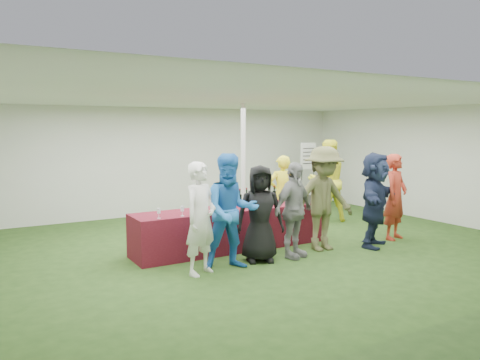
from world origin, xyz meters
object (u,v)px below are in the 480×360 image
customer_5 (375,200)px  wine_list_sign (308,161)px  staff_pourer (282,193)px  customer_1 (231,212)px  staff_back (327,181)px  dump_bucket (306,198)px  customer_0 (201,218)px  customer_2 (260,214)px  customer_3 (294,210)px  customer_6 (395,197)px  serving_table (230,228)px  customer_4 (324,199)px

customer_5 → wine_list_sign: bearing=37.3°
staff_pourer → customer_1: customer_1 is taller
staff_back → dump_bucket: bearing=53.5°
customer_0 → customer_5: 3.48m
staff_pourer → customer_5: (0.73, -1.93, 0.07)m
customer_0 → customer_2: (1.13, 0.13, -0.05)m
customer_1 → customer_3: (1.21, 0.02, -0.09)m
customer_3 → customer_6: customer_6 is taller
staff_pourer → customer_1: (-2.23, -1.80, 0.09)m
customer_0 → customer_2: 1.14m
serving_table → customer_3: bearing=-58.1°
dump_bucket → customer_3: customer_3 is taller
customer_2 → customer_5: customer_5 is taller
staff_pourer → staff_back: 1.57m
serving_table → dump_bucket: dump_bucket is taller
dump_bucket → staff_pourer: 0.98m
staff_pourer → customer_6: 2.29m
customer_3 → serving_table: bearing=104.3°
dump_bucket → customer_3: 1.22m
customer_0 → customer_5: bearing=-26.7°
serving_table → customer_3: (0.64, -1.03, 0.44)m
wine_list_sign → dump_bucket: bearing=-128.9°
serving_table → wine_list_sign: wine_list_sign is taller
dump_bucket → staff_back: size_ratio=0.14×
customer_2 → customer_3: bearing=11.4°
serving_table → customer_2: (0.04, -0.93, 0.42)m
staff_pourer → customer_3: 2.05m
customer_2 → customer_4: size_ratio=0.85×
customer_0 → dump_bucket: bearing=-7.1°
dump_bucket → customer_2: size_ratio=0.17×
customer_0 → customer_1: (0.52, 0.01, 0.05)m
serving_table → customer_5: size_ratio=2.06×
customer_6 → dump_bucket: bearing=137.0°
customer_2 → staff_pourer: bearing=66.9°
customer_2 → dump_bucket: bearing=46.2°
dump_bucket → staff_back: bearing=38.4°
staff_back → customer_4: 2.68m
staff_pourer → customer_1: size_ratio=0.90×
staff_pourer → staff_back: staff_back is taller
customer_2 → customer_4: customer_4 is taller
customer_5 → customer_4: bearing=132.6°
customer_4 → customer_0: bearing=-173.3°
dump_bucket → customer_4: 0.71m
serving_table → customer_4: 1.76m
serving_table → customer_3: 1.29m
customer_2 → customer_4: (1.36, 0.02, 0.14)m
customer_0 → wine_list_sign: bearing=11.8°
dump_bucket → wine_list_sign: wine_list_sign is taller
staff_back → customer_2: size_ratio=1.21×
staff_pourer → customer_2: size_ratio=1.02×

